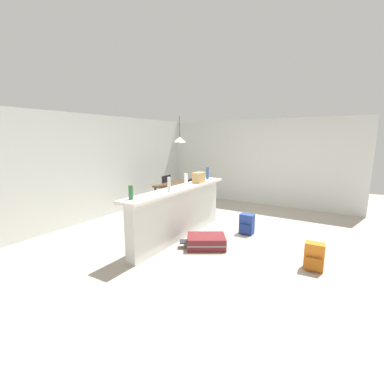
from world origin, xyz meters
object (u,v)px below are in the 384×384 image
(bottle_green, at_px, (131,192))
(bottle_blue, at_px, (208,173))
(bottle_white, at_px, (186,179))
(pendant_lamp, at_px, (180,140))
(backpack_orange, at_px, (314,257))
(suitcase_flat_maroon, at_px, (206,242))
(dining_chair_near_partition, at_px, (196,195))
(dining_chair_far_side, at_px, (164,190))
(dining_table, at_px, (177,188))
(bottle_clear, at_px, (169,184))
(grocery_bag, at_px, (199,178))
(backpack_blue, at_px, (247,224))

(bottle_green, height_order, bottle_blue, bottle_blue)
(bottle_blue, bearing_deg, bottle_white, 175.98)
(pendant_lamp, distance_m, backpack_orange, 4.32)
(bottle_blue, relative_size, suitcase_flat_maroon, 0.32)
(dining_chair_near_partition, height_order, dining_chair_far_side, same)
(dining_table, distance_m, suitcase_flat_maroon, 2.65)
(dining_chair_far_side, distance_m, suitcase_flat_maroon, 3.09)
(suitcase_flat_maroon, bearing_deg, pendant_lamp, 44.36)
(dining_chair_far_side, bearing_deg, dining_chair_near_partition, -95.45)
(pendant_lamp, xyz_separation_m, backpack_orange, (-1.72, -3.57, -1.71))
(dining_chair_near_partition, relative_size, suitcase_flat_maroon, 1.06)
(bottle_white, relative_size, pendant_lamp, 0.31)
(dining_chair_far_side, bearing_deg, bottle_blue, -107.67)
(dining_table, bearing_deg, bottle_white, -138.89)
(pendant_lamp, bearing_deg, bottle_clear, -150.64)
(bottle_green, bearing_deg, dining_table, 21.41)
(bottle_green, relative_size, dining_chair_near_partition, 0.24)
(suitcase_flat_maroon, distance_m, backpack_orange, 1.79)
(bottle_clear, relative_size, backpack_orange, 0.62)
(dining_table, bearing_deg, dining_chair_far_side, 78.88)
(bottle_clear, bearing_deg, dining_chair_far_side, 39.37)
(bottle_blue, bearing_deg, dining_chair_far_side, 72.33)
(bottle_clear, relative_size, grocery_bag, 1.01)
(bottle_white, xyz_separation_m, suitcase_flat_maroon, (-0.53, -0.77, -1.02))
(bottle_white, bearing_deg, pendant_lamp, 38.19)
(dining_chair_near_partition, relative_size, pendant_lamp, 1.33)
(bottle_green, height_order, suitcase_flat_maroon, bottle_green)
(dining_table, height_order, suitcase_flat_maroon, dining_table)
(dining_table, distance_m, dining_chair_far_side, 0.55)
(dining_table, xyz_separation_m, backpack_orange, (-1.70, -3.66, -0.44))
(bottle_white, distance_m, backpack_orange, 2.75)
(grocery_bag, relative_size, dining_table, 0.24)
(suitcase_flat_maroon, bearing_deg, dining_chair_far_side, 51.54)
(suitcase_flat_maroon, bearing_deg, dining_chair_near_partition, 35.37)
(bottle_white, bearing_deg, suitcase_flat_maroon, -124.73)
(grocery_bag, distance_m, dining_chair_near_partition, 1.32)
(dining_chair_near_partition, distance_m, backpack_orange, 3.52)
(grocery_bag, bearing_deg, dining_chair_near_partition, 33.56)
(bottle_blue, xyz_separation_m, dining_chair_far_side, (0.54, 1.69, -0.65))
(bottle_blue, relative_size, pendant_lamp, 0.40)
(pendant_lamp, height_order, suitcase_flat_maroon, pendant_lamp)
(bottle_white, xyz_separation_m, dining_table, (1.27, 1.11, -0.49))
(bottle_white, height_order, pendant_lamp, pendant_lamp)
(bottle_clear, relative_size, dining_chair_near_partition, 0.28)
(suitcase_flat_maroon, bearing_deg, bottle_white, 55.27)
(backpack_orange, bearing_deg, dining_chair_far_side, 66.70)
(suitcase_flat_maroon, height_order, backpack_blue, backpack_blue)
(backpack_orange, bearing_deg, bottle_clear, 99.57)
(dining_table, height_order, backpack_orange, dining_table)
(grocery_bag, xyz_separation_m, backpack_orange, (-0.72, -2.42, -0.93))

